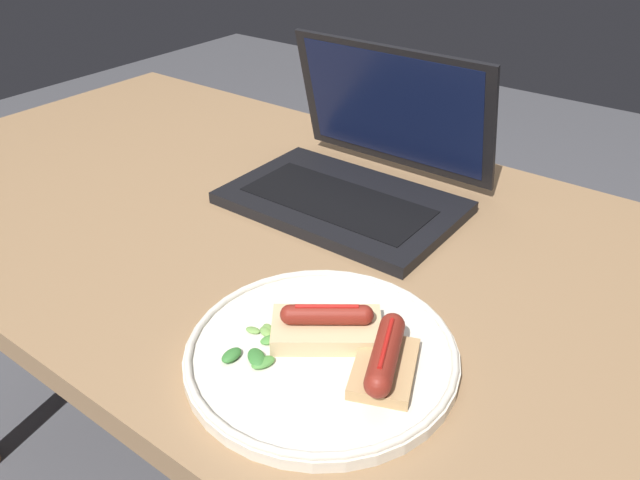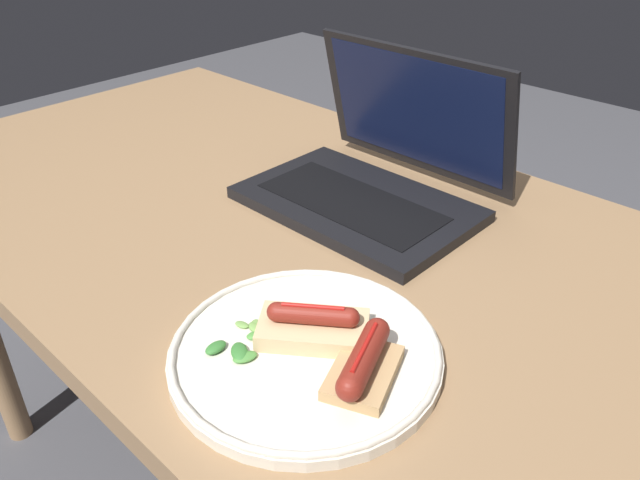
# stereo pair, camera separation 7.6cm
# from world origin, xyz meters

# --- Properties ---
(desk) EXTENTS (1.49, 0.76, 0.72)m
(desk) POSITION_xyz_m (0.00, 0.00, 0.65)
(desk) COLOR #93704C
(desk) RESTS_ON ground_plane
(laptop) EXTENTS (0.34, 0.28, 0.22)m
(laptop) POSITION_xyz_m (0.04, 0.13, 0.76)
(laptop) COLOR black
(laptop) RESTS_ON desk
(plate) EXTENTS (0.29, 0.29, 0.02)m
(plate) POSITION_xyz_m (0.22, -0.20, 0.73)
(plate) COLOR silver
(plate) RESTS_ON desk
(sausage_toast_left) EXTENTS (0.09, 0.11, 0.04)m
(sausage_toast_left) POSITION_xyz_m (0.29, -0.19, 0.75)
(sausage_toast_left) COLOR tan
(sausage_toast_left) RESTS_ON plate
(sausage_toast_middle) EXTENTS (0.13, 0.12, 0.04)m
(sausage_toast_middle) POSITION_xyz_m (0.21, -0.18, 0.75)
(sausage_toast_middle) COLOR #D6B784
(sausage_toast_middle) RESTS_ON plate
(salad_pile) EXTENTS (0.06, 0.08, 0.01)m
(salad_pile) POSITION_xyz_m (0.16, -0.24, 0.74)
(salad_pile) COLOR #387A33
(salad_pile) RESTS_ON plate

